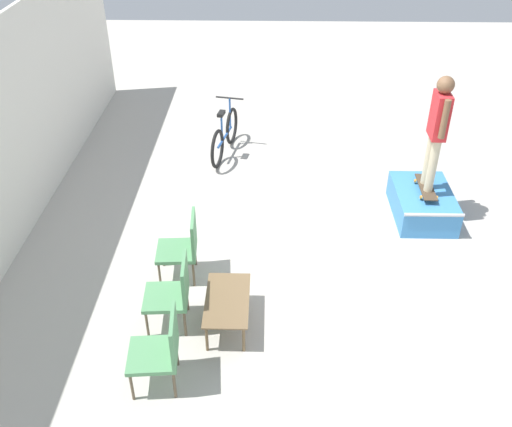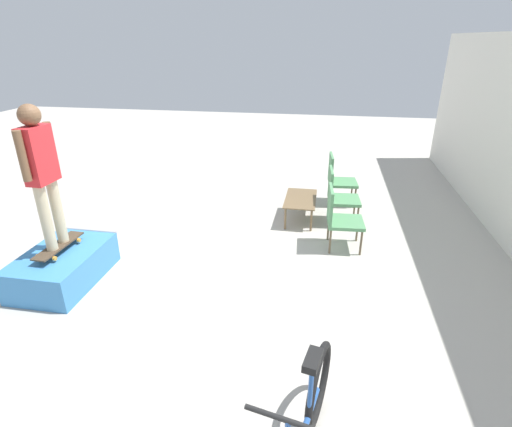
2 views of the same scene
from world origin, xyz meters
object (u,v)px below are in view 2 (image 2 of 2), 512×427
at_px(person_skater, 41,167).
at_px(patio_chair_left, 338,177).
at_px(skateboard_on_ramp, 59,246).
at_px(patio_chair_right, 339,216).
at_px(coffee_table, 301,201).
at_px(skate_ramp_box, 64,266).
at_px(patio_chair_center, 338,194).

height_order(person_skater, patio_chair_left, person_skater).
relative_size(skateboard_on_ramp, patio_chair_right, 0.84).
bearing_deg(patio_chair_left, coffee_table, 139.93).
relative_size(skate_ramp_box, patio_chair_right, 1.39).
bearing_deg(person_skater, patio_chair_left, 134.30).
xyz_separation_m(skate_ramp_box, skateboard_on_ramp, (-0.00, -0.01, 0.29)).
xyz_separation_m(coffee_table, patio_chair_center, (0.01, 0.63, 0.16)).
distance_m(coffee_table, patio_chair_center, 0.65).
relative_size(patio_chair_left, patio_chair_center, 1.00).
height_order(skateboard_on_ramp, patio_chair_right, patio_chair_right).
xyz_separation_m(patio_chair_left, patio_chair_right, (1.79, -0.00, 0.00)).
distance_m(skateboard_on_ramp, person_skater, 1.03).
height_order(skateboard_on_ramp, patio_chair_center, patio_chair_center).
height_order(skate_ramp_box, person_skater, person_skater).
bearing_deg(skateboard_on_ramp, patio_chair_right, 115.54).
xyz_separation_m(patio_chair_left, patio_chair_center, (0.89, -0.00, 0.00)).
height_order(skate_ramp_box, patio_chair_center, patio_chair_center).
relative_size(skate_ramp_box, person_skater, 0.75).
distance_m(person_skater, patio_chair_right, 3.95).
relative_size(coffee_table, patio_chair_left, 1.03).
height_order(skate_ramp_box, coffee_table, skate_ramp_box).
bearing_deg(skateboard_on_ramp, person_skater, 65.10).
bearing_deg(patio_chair_right, person_skater, 110.08).
height_order(skateboard_on_ramp, coffee_table, skateboard_on_ramp).
xyz_separation_m(person_skater, patio_chair_center, (-2.44, 3.49, -1.03)).
bearing_deg(patio_chair_left, skateboard_on_ramp, 128.78).
relative_size(skate_ramp_box, skateboard_on_ramp, 1.66).
bearing_deg(patio_chair_left, patio_chair_right, 175.09).
bearing_deg(patio_chair_right, patio_chair_center, -3.79).
xyz_separation_m(skate_ramp_box, patio_chair_left, (-3.34, 3.48, 0.30)).
distance_m(skateboard_on_ramp, patio_chair_left, 4.83).
bearing_deg(patio_chair_right, patio_chair_left, -3.80).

